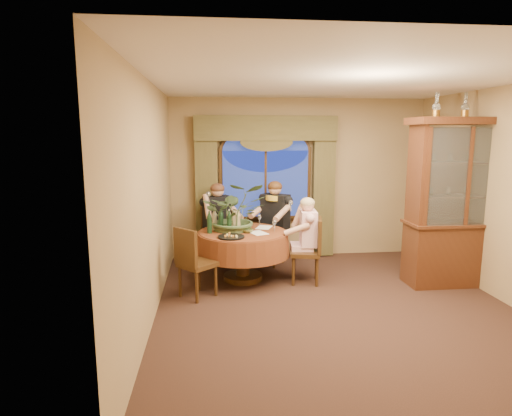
{
  "coord_description": "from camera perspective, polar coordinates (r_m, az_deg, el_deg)",
  "views": [
    {
      "loc": [
        -1.54,
        -4.98,
        2.17
      ],
      "look_at": [
        -0.89,
        1.23,
        1.1
      ],
      "focal_mm": 30.0,
      "sensor_mm": 36.0,
      "label": 1
    }
  ],
  "objects": [
    {
      "name": "wine_bottle_3",
      "position": [
        6.52,
        -4.68,
        -1.4
      ],
      "size": [
        0.07,
        0.07,
        0.33
      ],
      "primitive_type": "cylinder",
      "color": "black",
      "rests_on": "dining_table"
    },
    {
      "name": "wine_bottle_2",
      "position": [
        6.37,
        -3.59,
        -1.65
      ],
      "size": [
        0.07,
        0.07,
        0.33
      ],
      "primitive_type": "cylinder",
      "color": "tan",
      "rests_on": "dining_table"
    },
    {
      "name": "wine_glass_person_scarf",
      "position": [
        6.75,
        0.46,
        -1.63
      ],
      "size": [
        0.07,
        0.07,
        0.18
      ],
      "primitive_type": null,
      "color": "silver",
      "rests_on": "dining_table"
    },
    {
      "name": "wine_glass_person_back",
      "position": [
        6.78,
        -3.67,
        -1.61
      ],
      "size": [
        0.07,
        0.07,
        0.18
      ],
      "primitive_type": null,
      "color": "silver",
      "rests_on": "dining_table"
    },
    {
      "name": "wine_bottle_1",
      "position": [
        6.26,
        -6.24,
        -1.89
      ],
      "size": [
        0.07,
        0.07,
        0.33
      ],
      "primitive_type": "cylinder",
      "color": "black",
      "rests_on": "dining_table"
    },
    {
      "name": "chair_front_left",
      "position": [
        5.84,
        -7.81,
        -7.17
      ],
      "size": [
        0.59,
        0.59,
        0.96
      ],
      "primitive_type": "cube",
      "rotation": [
        0.0,
        0.0,
        -0.82
      ],
      "color": "black",
      "rests_on": "floor"
    },
    {
      "name": "dining_table",
      "position": [
        6.48,
        -1.77,
        -6.37
      ],
      "size": [
        1.54,
        1.54,
        0.75
      ],
      "primitive_type": "cylinder",
      "rotation": [
        0.0,
        0.0,
        -0.08
      ],
      "color": "maroon",
      "rests_on": "floor"
    },
    {
      "name": "swag_valance",
      "position": [
        7.39,
        1.38,
        10.58
      ],
      "size": [
        2.45,
        0.16,
        0.42
      ],
      "primitive_type": null,
      "color": "#474222",
      "rests_on": "wall_back"
    },
    {
      "name": "drapery_left",
      "position": [
        7.42,
        -6.6,
        2.0
      ],
      "size": [
        0.38,
        0.14,
        2.32
      ],
      "primitive_type": "cube",
      "color": "#474222",
      "rests_on": "floor"
    },
    {
      "name": "chair_right",
      "position": [
        6.38,
        6.61,
        -5.7
      ],
      "size": [
        0.5,
        0.5,
        0.96
      ],
      "primitive_type": "cube",
      "rotation": [
        0.0,
        0.0,
        1.35
      ],
      "color": "black",
      "rests_on": "floor"
    },
    {
      "name": "person_scarf",
      "position": [
        7.2,
        2.58,
        -1.98
      ],
      "size": [
        0.69,
        0.68,
        1.42
      ],
      "primitive_type": null,
      "rotation": [
        0.0,
        0.0,
        -3.81
      ],
      "color": "black",
      "rests_on": "floor"
    },
    {
      "name": "stoneware_vase",
      "position": [
        6.49,
        -2.7,
        -1.61
      ],
      "size": [
        0.15,
        0.15,
        0.29
      ],
      "primitive_type": null,
      "color": "tan",
      "rests_on": "dining_table"
    },
    {
      "name": "wine_bottle_0",
      "position": [
        6.46,
        -5.57,
        -1.53
      ],
      "size": [
        0.07,
        0.07,
        0.33
      ],
      "primitive_type": "cylinder",
      "color": "tan",
      "rests_on": "dining_table"
    },
    {
      "name": "floor",
      "position": [
        5.64,
        10.64,
        -13.07
      ],
      "size": [
        5.0,
        5.0,
        0.0
      ],
      "primitive_type": "plane",
      "color": "black",
      "rests_on": "ground"
    },
    {
      "name": "china_cabinet",
      "position": [
        6.78,
        25.27,
        0.6
      ],
      "size": [
        1.48,
        0.58,
        2.41
      ],
      "primitive_type": "cube",
      "color": "#3D1D10",
      "rests_on": "floor"
    },
    {
      "name": "wall_back",
      "position": [
        7.67,
        5.67,
        3.92
      ],
      "size": [
        4.5,
        0.0,
        4.5
      ],
      "primitive_type": "plane",
      "rotation": [
        1.57,
        0.0,
        0.0
      ],
      "color": "#92784F",
      "rests_on": "ground"
    },
    {
      "name": "wine_bottle_5",
      "position": [
        6.25,
        -3.58,
        -1.87
      ],
      "size": [
        0.07,
        0.07,
        0.33
      ],
      "primitive_type": "cylinder",
      "color": "black",
      "rests_on": "dining_table"
    },
    {
      "name": "ceiling",
      "position": [
        5.24,
        11.63,
        16.44
      ],
      "size": [
        5.0,
        5.0,
        0.0
      ],
      "primitive_type": "plane",
      "rotation": [
        3.14,
        0.0,
        0.0
      ],
      "color": "white",
      "rests_on": "wall_back"
    },
    {
      "name": "person_pink",
      "position": [
        6.45,
        6.95,
        -4.13
      ],
      "size": [
        0.46,
        0.49,
        1.26
      ],
      "primitive_type": null,
      "rotation": [
        0.0,
        0.0,
        1.47
      ],
      "color": "beige",
      "rests_on": "floor"
    },
    {
      "name": "cheese_platter",
      "position": [
        6.0,
        -3.34,
        -3.86
      ],
      "size": [
        0.38,
        0.38,
        0.02
      ],
      "primitive_type": "cylinder",
      "color": "black",
      "rests_on": "dining_table"
    },
    {
      "name": "tasting_paper_0",
      "position": [
        6.26,
        0.29,
        -3.34
      ],
      "size": [
        0.31,
        0.36,
        0.0
      ],
      "primitive_type": "cube",
      "rotation": [
        0.0,
        0.0,
        0.41
      ],
      "color": "white",
      "rests_on": "dining_table"
    },
    {
      "name": "centerpiece_plant",
      "position": [
        6.41,
        -2.83,
        2.5
      ],
      "size": [
        0.95,
        1.06,
        0.83
      ],
      "primitive_type": "imported",
      "color": "#405A35",
      "rests_on": "dining_table"
    },
    {
      "name": "drapery_right",
      "position": [
        7.68,
        8.97,
        2.2
      ],
      "size": [
        0.38,
        0.14,
        2.32
      ],
      "primitive_type": "cube",
      "color": "#474222",
      "rests_on": "floor"
    },
    {
      "name": "arched_transom",
      "position": [
        7.46,
        1.29,
        9.04
      ],
      "size": [
        1.6,
        0.06,
        0.44
      ],
      "primitive_type": null,
      "color": "navy",
      "rests_on": "wall_back"
    },
    {
      "name": "chair_back",
      "position": [
        7.28,
        -5.13,
        -3.72
      ],
      "size": [
        0.55,
        0.55,
        0.96
      ],
      "primitive_type": "cube",
      "rotation": [
        0.0,
        0.0,
        -2.75
      ],
      "color": "black",
      "rests_on": "floor"
    },
    {
      "name": "olive_bowl",
      "position": [
        6.3,
        -1.12,
        -3.07
      ],
      "size": [
        0.16,
        0.16,
        0.05
      ],
      "primitive_type": "imported",
      "color": "brown",
      "rests_on": "dining_table"
    },
    {
      "name": "wine_bottle_4",
      "position": [
        6.35,
        -4.74,
        -1.71
      ],
      "size": [
        0.07,
        0.07,
        0.33
      ],
      "primitive_type": "cylinder",
      "color": "black",
      "rests_on": "dining_table"
    },
    {
      "name": "person_back",
      "position": [
        7.18,
        -5.16,
        -2.16
      ],
      "size": [
        0.64,
        0.62,
        1.39
      ],
      "primitive_type": null,
      "rotation": [
        0.0,
        0.0,
        -2.73
      ],
      "color": "black",
      "rests_on": "floor"
    },
    {
      "name": "wine_glass_person_pink",
      "position": [
        6.36,
        2.47,
        -2.34
      ],
      "size": [
        0.07,
        0.07,
        0.18
      ],
      "primitive_type": null,
      "color": "silver",
      "rests_on": "dining_table"
    },
    {
      "name": "tasting_paper_1",
      "position": [
        6.63,
        1.07,
        -2.6
      ],
      "size": [
        0.3,
        0.36,
        0.0
      ],
      "primitive_type": "cube",
      "rotation": [
        0.0,
        0.0,
        -0.37
      ],
      "color": "white",
      "rests_on": "dining_table"
    },
    {
      "name": "window",
      "position": [
        7.51,
        1.27,
        3.08
      ],
      "size": [
        1.62,
        0.1,
        1.32
      ],
      "primitive_type": null,
      "color": "navy",
      "rests_on": "wall_back"
    },
    {
      "name": "oil_lamp_left",
      "position": [
        6.51,
        22.93,
        12.57
      ],
      "size": [
        0.11,
        0.11,
        0.34
      ],
      "primitive_type": null,
      "color": "#A5722D",
      "rests_on": "china_cabinet"
    },
    {
      "name": "oil_lamp_center",
      "position": [
        6.72,
        26.14,
        12.24
      ],
      "size": [
        0.11,
        0.11,
        0.34
      ],
      "primitive_type": null,
      "color": "#A5722D",
      "rests_on": "china_cabinet"
    },
    {
      "name": "oil_lamp_right",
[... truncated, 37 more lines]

